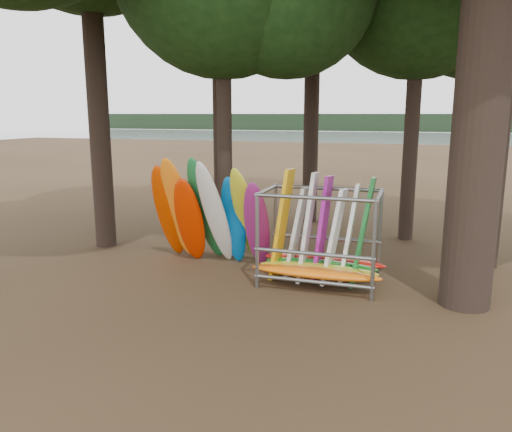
% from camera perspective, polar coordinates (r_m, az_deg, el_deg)
% --- Properties ---
extents(ground, '(120.00, 120.00, 0.00)m').
position_cam_1_polar(ground, '(11.75, 0.66, -8.31)').
color(ground, '#47331E').
rests_on(ground, ground).
extents(lake, '(160.00, 160.00, 0.00)m').
position_cam_1_polar(lake, '(70.72, 15.80, 7.93)').
color(lake, gray).
rests_on(lake, ground).
extents(far_shore, '(160.00, 4.00, 4.00)m').
position_cam_1_polar(far_shore, '(120.59, 17.07, 10.16)').
color(far_shore, black).
rests_on(far_shore, ground).
extents(kayak_row, '(3.44, 2.18, 3.07)m').
position_cam_1_polar(kayak_row, '(13.34, -5.57, 0.08)').
color(kayak_row, '#C53200').
rests_on(kayak_row, ground).
extents(storage_rack, '(3.05, 1.56, 2.74)m').
position_cam_1_polar(storage_rack, '(11.88, 7.32, -2.90)').
color(storage_rack, slate).
rests_on(storage_rack, ground).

